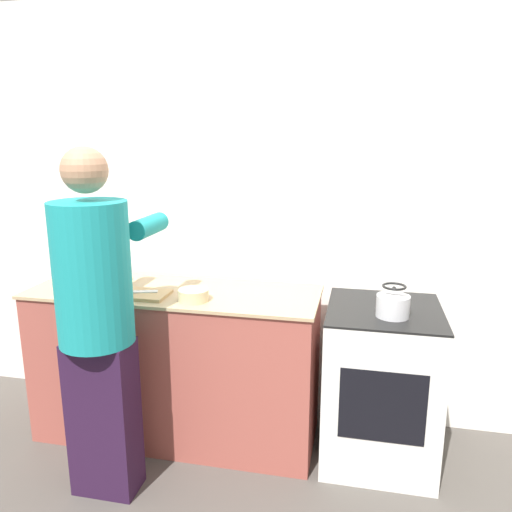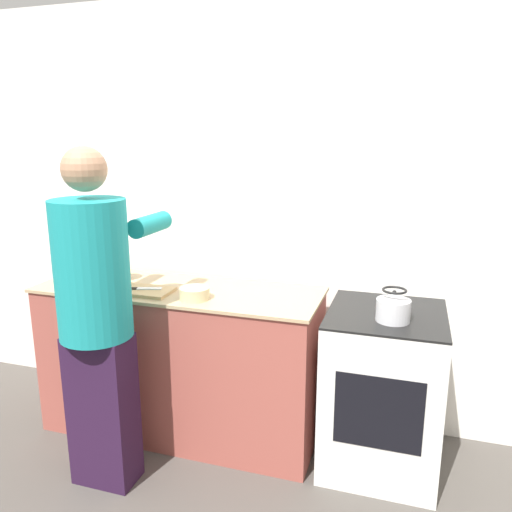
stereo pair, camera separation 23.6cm
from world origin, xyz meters
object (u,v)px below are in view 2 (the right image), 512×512
Objects in this scene: knife at (141,289)px; kettle at (393,308)px; person at (97,311)px; oven at (382,389)px; bowl_prep at (194,293)px; cutting_board at (145,291)px; canister_jar at (116,268)px.

knife is 1.33× the size of kettle.
person is at bearing -161.58° from kettle.
person reaches higher than oven.
bowl_prep is (0.35, 0.39, 0.01)m from person.
bowl_prep reaches higher than cutting_board.
oven is 5.21× the size of kettle.
person reaches higher than cutting_board.
knife is at bearing -172.73° from oven.
oven is at bearing 0.74° from canister_jar.
bowl_prep is 0.63m from canister_jar.
kettle is at bearing 18.42° from person.
person is 10.61× the size of bowl_prep.
cutting_board is 1.39× the size of knife.
oven is 1.70m from canister_jar.
person reaches higher than knife.
bowl_prep is at bearing -21.11° from knife.
canister_jar is at bearing 131.48° from knife.
kettle is at bearing -15.32° from knife.
cutting_board is (0.03, 0.41, -0.02)m from person.
oven is 5.37× the size of bowl_prep.
kettle reaches higher than knife.
bowl_prep is at bearing -169.18° from oven.
canister_jar is at bearing 113.98° from person.
cutting_board is 0.33m from canister_jar.
kettle is 1.05× the size of canister_jar.
cutting_board is 1.91× the size of bowl_prep.
kettle is (0.03, -0.12, 0.51)m from oven.
person is 10.29× the size of kettle.
oven is at bearing 7.33° from cutting_board.
kettle is at bearing -3.28° from canister_jar.
knife is (0.01, 0.41, -0.00)m from person.
knife is (-0.02, -0.00, 0.01)m from cutting_board.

